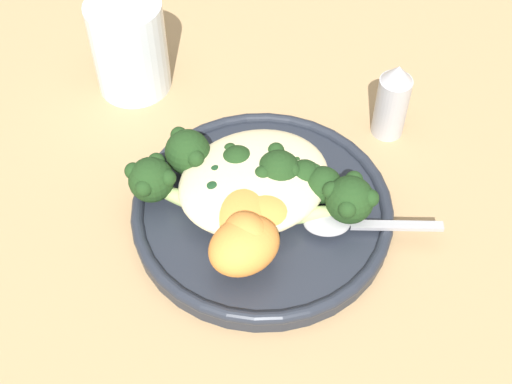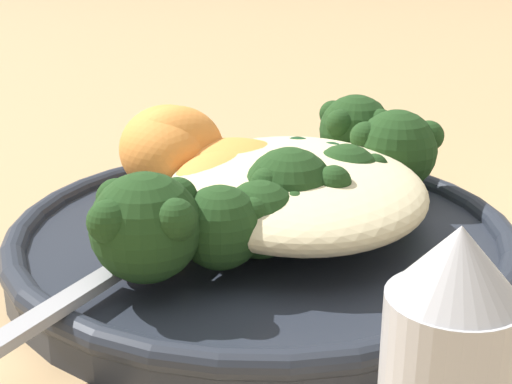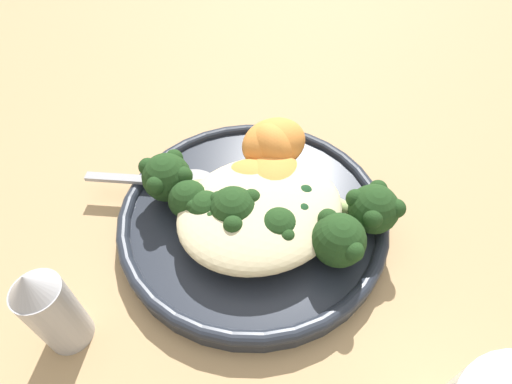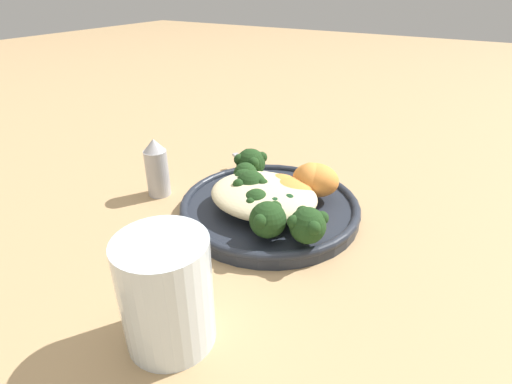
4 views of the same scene
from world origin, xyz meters
name	(u,v)px [view 2 (image 2 of 4)]	position (x,y,z in m)	size (l,w,h in m)	color
ground_plane	(284,265)	(0.00, 0.00, 0.00)	(4.00, 4.00, 0.00)	tan
plate	(262,239)	(-0.01, -0.01, 0.01)	(0.24, 0.24, 0.02)	#232833
quinoa_mound	(296,187)	(-0.01, 0.01, 0.04)	(0.14, 0.12, 0.03)	beige
broccoli_stalk_0	(157,222)	(0.04, -0.06, 0.04)	(0.12, 0.07, 0.04)	#ADC675
broccoli_stalk_1	(221,219)	(0.03, -0.03, 0.04)	(0.11, 0.04, 0.03)	#ADC675
broccoli_stalk_2	(246,207)	(0.01, -0.02, 0.04)	(0.11, 0.05, 0.03)	#ADC675
broccoli_stalk_3	(293,193)	(0.01, 0.00, 0.04)	(0.07, 0.06, 0.04)	#ADC675
broccoli_stalk_4	(319,183)	(-0.01, 0.02, 0.04)	(0.05, 0.09, 0.04)	#ADC675
broccoli_stalk_5	(287,179)	(-0.03, 0.00, 0.03)	(0.03, 0.10, 0.03)	#ADC675
broccoli_stalk_6	(372,157)	(-0.04, 0.05, 0.04)	(0.05, 0.13, 0.04)	#ADC675
broccoli_stalk_7	(339,138)	(-0.08, 0.04, 0.04)	(0.09, 0.11, 0.04)	#ADC675
sweet_potato_chunk_0	(239,171)	(-0.03, -0.02, 0.04)	(0.07, 0.06, 0.03)	orange
sweet_potato_chunk_1	(226,183)	(-0.02, -0.03, 0.04)	(0.06, 0.05, 0.03)	orange
sweet_potato_chunk_2	(176,150)	(-0.05, -0.05, 0.05)	(0.05, 0.04, 0.05)	orange
sweet_potato_chunk_3	(168,149)	(-0.05, -0.06, 0.04)	(0.06, 0.05, 0.05)	orange
kale_tuft	(310,170)	(-0.04, 0.02, 0.04)	(0.04, 0.04, 0.03)	#193D1E
spoon	(131,256)	(0.04, -0.07, 0.03)	(0.12, 0.08, 0.01)	#A3A3A8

